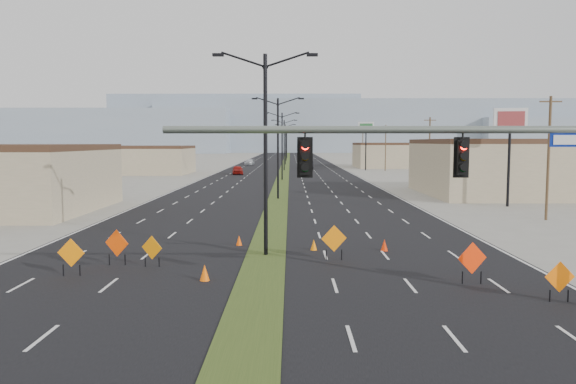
{
  "coord_description": "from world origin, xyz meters",
  "views": [
    {
      "loc": [
        1.23,
        -15.86,
        5.72
      ],
      "look_at": [
        1.12,
        12.2,
        3.2
      ],
      "focal_mm": 35.0,
      "sensor_mm": 36.0,
      "label": 1
    }
  ],
  "objects_px": {
    "signal_mast": "(520,171)",
    "construction_sign_1": "(71,254)",
    "construction_sign_3": "(334,240)",
    "streetlight_5": "(286,143)",
    "cone_0": "(314,245)",
    "streetlight_1": "(278,145)",
    "construction_sign_4": "(560,278)",
    "cone_3": "(239,241)",
    "streetlight_2": "(282,144)",
    "pole_sign_east_far": "(366,131)",
    "construction_sign_5": "(472,260)",
    "car_far": "(249,162)",
    "construction_sign_2": "(152,249)",
    "streetlight_3": "(284,143)",
    "car_mid": "(309,165)",
    "construction_sign_0": "(117,244)",
    "cone_2": "(384,245)",
    "streetlight_0": "(265,148)",
    "cone_1": "(205,273)",
    "streetlight_4": "(285,143)",
    "streetlight_6": "(287,143)",
    "car_left": "(238,170)",
    "pole_sign_east_near": "(510,127)"
  },
  "relations": [
    {
      "from": "construction_sign_4",
      "to": "pole_sign_east_far",
      "type": "relative_size",
      "value": 0.15
    },
    {
      "from": "signal_mast",
      "to": "cone_1",
      "type": "bearing_deg",
      "value": 156.15
    },
    {
      "from": "car_left",
      "to": "pole_sign_east_near",
      "type": "xyz_separation_m",
      "value": [
        28.49,
        -48.6,
        6.23
      ]
    },
    {
      "from": "construction_sign_3",
      "to": "pole_sign_east_far",
      "type": "bearing_deg",
      "value": 65.59
    },
    {
      "from": "streetlight_5",
      "to": "streetlight_1",
      "type": "bearing_deg",
      "value": -90.0
    },
    {
      "from": "cone_0",
      "to": "cone_3",
      "type": "xyz_separation_m",
      "value": [
        -4.07,
        1.37,
        -0.01
      ]
    },
    {
      "from": "streetlight_2",
      "to": "car_left",
      "type": "bearing_deg",
      "value": 119.45
    },
    {
      "from": "construction_sign_3",
      "to": "streetlight_0",
      "type": "bearing_deg",
      "value": 145.3
    },
    {
      "from": "pole_sign_east_near",
      "to": "construction_sign_3",
      "type": "bearing_deg",
      "value": -118.3
    },
    {
      "from": "streetlight_0",
      "to": "pole_sign_east_far",
      "type": "distance_m",
      "value": 86.16
    },
    {
      "from": "construction_sign_4",
      "to": "construction_sign_5",
      "type": "relative_size",
      "value": 0.87
    },
    {
      "from": "car_left",
      "to": "car_far",
      "type": "height_order",
      "value": "car_left"
    },
    {
      "from": "streetlight_2",
      "to": "streetlight_3",
      "type": "height_order",
      "value": "same"
    },
    {
      "from": "construction_sign_3",
      "to": "cone_3",
      "type": "xyz_separation_m",
      "value": [
        -4.94,
        3.85,
        -0.73
      ]
    },
    {
      "from": "streetlight_1",
      "to": "streetlight_5",
      "type": "distance_m",
      "value": 112.0
    },
    {
      "from": "pole_sign_east_near",
      "to": "cone_0",
      "type": "bearing_deg",
      "value": -122.93
    },
    {
      "from": "car_far",
      "to": "construction_sign_2",
      "type": "relative_size",
      "value": 3.32
    },
    {
      "from": "signal_mast",
      "to": "cone_2",
      "type": "xyz_separation_m",
      "value": [
        -2.39,
        11.15,
        -4.47
      ]
    },
    {
      "from": "streetlight_3",
      "to": "construction_sign_4",
      "type": "height_order",
      "value": "streetlight_3"
    },
    {
      "from": "streetlight_1",
      "to": "streetlight_2",
      "type": "relative_size",
      "value": 1.0
    },
    {
      "from": "streetlight_0",
      "to": "construction_sign_3",
      "type": "relative_size",
      "value": 5.83
    },
    {
      "from": "cone_1",
      "to": "cone_3",
      "type": "relative_size",
      "value": 1.21
    },
    {
      "from": "streetlight_3",
      "to": "car_mid",
      "type": "distance_m",
      "value": 9.05
    },
    {
      "from": "signal_mast",
      "to": "construction_sign_1",
      "type": "height_order",
      "value": "signal_mast"
    },
    {
      "from": "pole_sign_east_far",
      "to": "streetlight_6",
      "type": "bearing_deg",
      "value": 113.06
    },
    {
      "from": "car_mid",
      "to": "construction_sign_3",
      "type": "relative_size",
      "value": 2.9
    },
    {
      "from": "streetlight_0",
      "to": "construction_sign_3",
      "type": "height_order",
      "value": "streetlight_0"
    },
    {
      "from": "streetlight_3",
      "to": "car_left",
      "type": "relative_size",
      "value": 2.2
    },
    {
      "from": "pole_sign_east_far",
      "to": "streetlight_2",
      "type": "bearing_deg",
      "value": -107.76
    },
    {
      "from": "streetlight_5",
      "to": "streetlight_6",
      "type": "relative_size",
      "value": 1.0
    },
    {
      "from": "streetlight_3",
      "to": "car_far",
      "type": "relative_size",
      "value": 2.09
    },
    {
      "from": "construction_sign_0",
      "to": "cone_2",
      "type": "distance_m",
      "value": 13.43
    },
    {
      "from": "construction_sign_1",
      "to": "pole_sign_east_far",
      "type": "distance_m",
      "value": 92.5
    },
    {
      "from": "construction_sign_0",
      "to": "construction_sign_3",
      "type": "distance_m",
      "value": 10.21
    },
    {
      "from": "signal_mast",
      "to": "construction_sign_4",
      "type": "relative_size",
      "value": 11.0
    },
    {
      "from": "construction_sign_1",
      "to": "construction_sign_3",
      "type": "height_order",
      "value": "construction_sign_3"
    },
    {
      "from": "signal_mast",
      "to": "streetlight_1",
      "type": "xyz_separation_m",
      "value": [
        -8.56,
        38.0,
        0.63
      ]
    },
    {
      "from": "construction_sign_4",
      "to": "streetlight_2",
      "type": "bearing_deg",
      "value": 94.63
    },
    {
      "from": "construction_sign_3",
      "to": "streetlight_1",
      "type": "bearing_deg",
      "value": 80.75
    },
    {
      "from": "streetlight_3",
      "to": "streetlight_4",
      "type": "xyz_separation_m",
      "value": [
        0.0,
        28.0,
        0.0
      ]
    },
    {
      "from": "cone_2",
      "to": "cone_3",
      "type": "distance_m",
      "value": 7.91
    },
    {
      "from": "streetlight_5",
      "to": "construction_sign_5",
      "type": "height_order",
      "value": "streetlight_5"
    },
    {
      "from": "signal_mast",
      "to": "cone_1",
      "type": "distance_m",
      "value": 12.67
    },
    {
      "from": "streetlight_1",
      "to": "construction_sign_4",
      "type": "height_order",
      "value": "streetlight_1"
    },
    {
      "from": "streetlight_5",
      "to": "streetlight_6",
      "type": "distance_m",
      "value": 28.0
    },
    {
      "from": "construction_sign_5",
      "to": "cone_0",
      "type": "bearing_deg",
      "value": 115.5
    },
    {
      "from": "streetlight_5",
      "to": "cone_0",
      "type": "xyz_separation_m",
      "value": [
        2.47,
        -138.67,
        -5.12
      ]
    },
    {
      "from": "construction_sign_2",
      "to": "cone_3",
      "type": "relative_size",
      "value": 2.55
    },
    {
      "from": "streetlight_4",
      "to": "cone_2",
      "type": "bearing_deg",
      "value": -86.82
    },
    {
      "from": "streetlight_4",
      "to": "cone_0",
      "type": "height_order",
      "value": "streetlight_4"
    }
  ]
}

